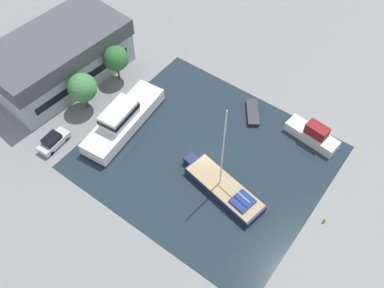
{
  "coord_description": "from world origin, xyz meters",
  "views": [
    {
      "loc": [
        -25.5,
        -16.86,
        42.85
      ],
      "look_at": [
        0.0,
        2.11,
        1.0
      ],
      "focal_mm": 40.0,
      "sensor_mm": 36.0,
      "label": 1
    }
  ],
  "objects": [
    {
      "name": "parked_car",
      "position": [
        -9.81,
        16.3,
        0.84
      ],
      "size": [
        4.31,
        2.01,
        1.69
      ],
      "rotation": [
        0.0,
        0.0,
        4.77
      ],
      "color": "silver",
      "rests_on": "ground"
    },
    {
      "name": "warehouse_building",
      "position": [
        -0.47,
        24.44,
        3.49
      ],
      "size": [
        19.84,
        11.72,
        6.89
      ],
      "rotation": [
        0.0,
        0.0,
        -0.08
      ],
      "color": "#99A8B2",
      "rests_on": "ground"
    },
    {
      "name": "quay_tree_near_building",
      "position": [
        3.84,
        17.83,
        3.78
      ],
      "size": [
        3.48,
        3.48,
        5.53
      ],
      "color": "brown",
      "rests_on": "ground"
    },
    {
      "name": "quay_tree_by_water",
      "position": [
        -2.73,
        17.6,
        3.65
      ],
      "size": [
        3.8,
        3.8,
        5.56
      ],
      "color": "brown",
      "rests_on": "ground"
    },
    {
      "name": "mooring_bollard",
      "position": [
        0.62,
        -15.61,
        0.33
      ],
      "size": [
        0.29,
        0.29,
        0.62
      ],
      "color": "olive",
      "rests_on": "ground"
    },
    {
      "name": "sailboat_moored",
      "position": [
        -2.71,
        -4.41,
        0.65
      ],
      "size": [
        4.93,
        11.47,
        13.5
      ],
      "rotation": [
        0.0,
        0.0,
        -0.18
      ],
      "color": "#19234C",
      "rests_on": "water_canal"
    },
    {
      "name": "water_canal",
      "position": [
        0.0,
        0.0,
        0.0
      ],
      "size": [
        24.77,
        28.11,
        0.01
      ],
      "primitive_type": "cube",
      "color": "#1E2D38",
      "rests_on": "ground"
    },
    {
      "name": "cabin_boat",
      "position": [
        10.25,
        -9.15,
        1.0
      ],
      "size": [
        3.03,
        7.09,
        2.78
      ],
      "rotation": [
        0.0,
        0.0,
        -0.12
      ],
      "color": "silver",
      "rests_on": "water_canal"
    },
    {
      "name": "motor_cruiser",
      "position": [
        -2.38,
        11.3,
        1.42
      ],
      "size": [
        13.59,
        5.23,
        3.88
      ],
      "rotation": [
        0.0,
        0.0,
        1.67
      ],
      "color": "white",
      "rests_on": "water_canal"
    },
    {
      "name": "small_dinghy",
      "position": [
        9.47,
        -0.88,
        0.28
      ],
      "size": [
        4.54,
        3.86,
        0.53
      ],
      "rotation": [
        0.0,
        0.0,
        5.34
      ],
      "color": "#23282D",
      "rests_on": "water_canal"
    },
    {
      "name": "ground_plane",
      "position": [
        0.0,
        0.0,
        0.0
      ],
      "size": [
        440.0,
        440.0,
        0.0
      ],
      "primitive_type": "plane",
      "color": "gray"
    }
  ]
}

